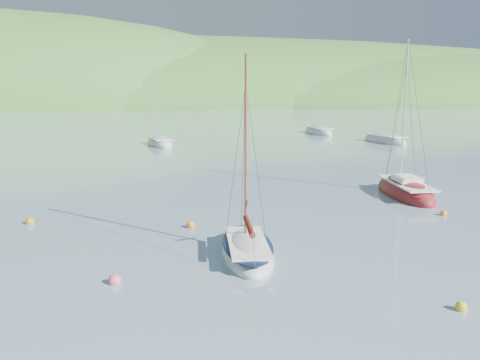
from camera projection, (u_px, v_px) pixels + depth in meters
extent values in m
plane|color=#7795A5|center=(280.00, 284.00, 20.16)|extent=(700.00, 700.00, 0.00)
ellipsoid|color=#326B29|center=(156.00, 102.00, 184.48)|extent=(440.00, 110.00, 44.00)
ellipsoid|color=#326B29|center=(411.00, 101.00, 190.71)|extent=(240.00, 100.00, 34.00)
ellipsoid|color=silver|center=(247.00, 253.00, 23.41)|extent=(2.80, 6.26, 1.49)
cube|color=white|center=(247.00, 242.00, 23.19)|extent=(2.11, 4.87, 0.10)
cylinder|color=brown|center=(246.00, 148.00, 23.28)|extent=(0.12, 0.12, 8.09)
ellipsoid|color=#0D1939|center=(247.00, 244.00, 23.33)|extent=(2.76, 6.19, 0.25)
cylinder|color=maroon|center=(249.00, 226.00, 22.43)|extent=(0.52, 2.92, 0.24)
ellipsoid|color=maroon|center=(405.00, 193.00, 35.51)|extent=(3.22, 7.67, 2.06)
cube|color=white|center=(407.00, 183.00, 35.22)|extent=(2.42, 5.97, 0.10)
cylinder|color=silver|center=(404.00, 112.00, 35.39)|extent=(0.12, 0.12, 9.34)
cube|color=white|center=(407.00, 179.00, 35.18)|extent=(1.58, 2.21, 0.42)
cylinder|color=silver|center=(412.00, 171.00, 34.32)|extent=(0.41, 3.58, 0.09)
ellipsoid|color=silver|center=(160.00, 144.00, 62.56)|extent=(3.80, 7.56, 1.97)
cube|color=white|center=(160.00, 138.00, 62.30)|extent=(2.88, 5.88, 0.10)
cylinder|color=silver|center=(157.00, 101.00, 62.43)|extent=(0.12, 0.12, 8.66)
ellipsoid|color=silver|center=(318.00, 133.00, 75.83)|extent=(3.32, 7.75, 2.05)
cube|color=white|center=(319.00, 128.00, 75.55)|extent=(2.50, 6.03, 0.10)
cylinder|color=silver|center=(317.00, 95.00, 75.71)|extent=(0.12, 0.12, 9.05)
ellipsoid|color=silver|center=(385.00, 141.00, 65.21)|extent=(4.20, 7.86, 2.04)
cube|color=white|center=(386.00, 136.00, 64.95)|extent=(3.19, 6.11, 0.10)
cylinder|color=silver|center=(382.00, 98.00, 65.07)|extent=(0.12, 0.12, 8.96)
sphere|color=yellow|center=(461.00, 307.00, 17.86)|extent=(0.40, 0.40, 0.40)
sphere|color=#EF5F7D|center=(115.00, 281.00, 20.20)|extent=(0.50, 0.50, 0.50)
sphere|color=orange|center=(444.00, 213.00, 30.33)|extent=(0.38, 0.38, 0.38)
sphere|color=orange|center=(30.00, 222.00, 28.56)|extent=(0.47, 0.47, 0.47)
sphere|color=orange|center=(191.00, 225.00, 27.84)|extent=(0.45, 0.45, 0.45)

